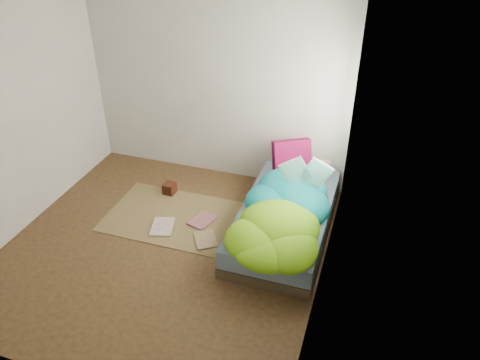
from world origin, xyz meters
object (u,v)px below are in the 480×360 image
wooden_box (170,188)px  pillow_magenta (292,159)px  bed (285,219)px  open_book (306,165)px  floor_book_a (152,227)px  floor_book_b (195,217)px

wooden_box → pillow_magenta: bearing=15.6°
bed → open_book: open_book is taller
open_book → floor_book_a: open_book is taller
floor_book_a → floor_book_b: 0.53m
wooden_box → floor_book_b: bearing=-38.0°
wooden_box → floor_book_b: wooden_box is taller
open_book → floor_book_b: 1.53m
floor_book_a → floor_book_b: floor_book_b is taller
open_book → floor_book_a: 1.96m
bed → floor_book_a: size_ratio=5.71×
wooden_box → floor_book_a: size_ratio=0.42×
wooden_box → floor_book_b: size_ratio=0.45×
wooden_box → floor_book_a: (0.11, -0.74, -0.06)m
floor_book_b → floor_book_a: bearing=-125.2°
floor_book_b → pillow_magenta: bearing=56.3°
open_book → wooden_box: (-1.79, 0.10, -0.74)m
bed → floor_book_b: bed is taller
pillow_magenta → wooden_box: 1.65m
bed → wooden_box: (-1.63, 0.29, -0.08)m
open_book → floor_book_a: bearing=-169.0°
pillow_magenta → wooden_box: (-1.52, -0.42, -0.49)m
open_book → floor_book_b: (-1.26, -0.31, -0.80)m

